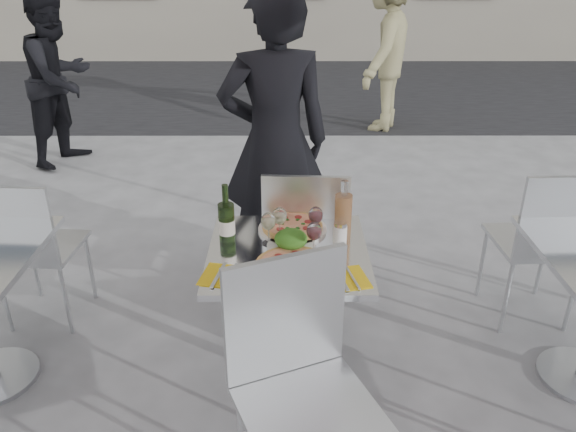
{
  "coord_description": "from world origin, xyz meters",
  "views": [
    {
      "loc": [
        -0.0,
        -2.21,
        2.0
      ],
      "look_at": [
        0.0,
        0.15,
        0.85
      ],
      "focal_mm": 35.0,
      "sensor_mm": 36.0,
      "label": 1
    }
  ],
  "objects_px": {
    "wineglass_red_b": "(316,216)",
    "main_table": "(288,290)",
    "pizza_near": "(294,266)",
    "wineglass_white_a": "(268,222)",
    "pizza_far": "(292,227)",
    "wineglass_red_a": "(314,232)",
    "napkin_left": "(223,275)",
    "pedestrian_b": "(385,48)",
    "side_chair_rfar": "(545,236)",
    "wine_bottle": "(227,222)",
    "side_chair_lfar": "(31,242)",
    "pedestrian_a": "(59,79)",
    "chair_far": "(306,236)",
    "sugar_shaker": "(340,233)",
    "woman_diner": "(275,143)",
    "salad_plate": "(291,241)",
    "chair_near": "(299,374)",
    "wineglass_white_b": "(280,217)",
    "napkin_right": "(345,278)",
    "carafe": "(343,216)"
  },
  "relations": [
    {
      "from": "side_chair_lfar",
      "to": "napkin_left",
      "type": "xyz_separation_m",
      "value": [
        1.13,
        -0.68,
        0.22
      ]
    },
    {
      "from": "wineglass_white_b",
      "to": "wine_bottle",
      "type": "bearing_deg",
      "value": -166.59
    },
    {
      "from": "side_chair_lfar",
      "to": "wineglass_white_a",
      "type": "distance_m",
      "value": 1.41
    },
    {
      "from": "wine_bottle",
      "to": "wineglass_white_a",
      "type": "height_order",
      "value": "wine_bottle"
    },
    {
      "from": "chair_far",
      "to": "side_chair_lfar",
      "type": "xyz_separation_m",
      "value": [
        -1.49,
        0.01,
        -0.04
      ]
    },
    {
      "from": "wine_bottle",
      "to": "wineglass_white_a",
      "type": "bearing_deg",
      "value": 1.03
    },
    {
      "from": "wine_bottle",
      "to": "wineglass_red_b",
      "type": "height_order",
      "value": "wine_bottle"
    },
    {
      "from": "pizza_near",
      "to": "woman_diner",
      "type": "bearing_deg",
      "value": 94.94
    },
    {
      "from": "sugar_shaker",
      "to": "pedestrian_a",
      "type": "bearing_deg",
      "value": 127.76
    },
    {
      "from": "main_table",
      "to": "salad_plate",
      "type": "height_order",
      "value": "salad_plate"
    },
    {
      "from": "wineglass_white_a",
      "to": "wineglass_red_b",
      "type": "height_order",
      "value": "same"
    },
    {
      "from": "pizza_far",
      "to": "wineglass_red_a",
      "type": "bearing_deg",
      "value": -68.12
    },
    {
      "from": "wineglass_white_a",
      "to": "wineglass_red_b",
      "type": "bearing_deg",
      "value": 15.87
    },
    {
      "from": "pizza_far",
      "to": "napkin_right",
      "type": "xyz_separation_m",
      "value": [
        0.21,
        -0.44,
        -0.01
      ]
    },
    {
      "from": "wineglass_red_a",
      "to": "napkin_right",
      "type": "relative_size",
      "value": 0.74
    },
    {
      "from": "chair_near",
      "to": "pedestrian_b",
      "type": "xyz_separation_m",
      "value": [
        1.06,
        4.96,
        0.32
      ]
    },
    {
      "from": "wine_bottle",
      "to": "wineglass_red_a",
      "type": "distance_m",
      "value": 0.4
    },
    {
      "from": "pizza_far",
      "to": "wineglass_white_a",
      "type": "distance_m",
      "value": 0.2
    },
    {
      "from": "wine_bottle",
      "to": "wineglass_white_a",
      "type": "distance_m",
      "value": 0.19
    },
    {
      "from": "napkin_left",
      "to": "pedestrian_b",
      "type": "bearing_deg",
      "value": 83.84
    },
    {
      "from": "chair_far",
      "to": "napkin_right",
      "type": "relative_size",
      "value": 4.54
    },
    {
      "from": "side_chair_rfar",
      "to": "salad_plate",
      "type": "relative_size",
      "value": 4.38
    },
    {
      "from": "chair_far",
      "to": "woman_diner",
      "type": "xyz_separation_m",
      "value": [
        -0.17,
        0.55,
        0.34
      ]
    },
    {
      "from": "pizza_far",
      "to": "salad_plate",
      "type": "height_order",
      "value": "salad_plate"
    },
    {
      "from": "chair_near",
      "to": "napkin_left",
      "type": "bearing_deg",
      "value": 102.76
    },
    {
      "from": "pizza_far",
      "to": "wineglass_white_b",
      "type": "relative_size",
      "value": 2.1
    },
    {
      "from": "salad_plate",
      "to": "napkin_right",
      "type": "height_order",
      "value": "salad_plate"
    },
    {
      "from": "pedestrian_b",
      "to": "salad_plate",
      "type": "relative_size",
      "value": 8.41
    },
    {
      "from": "sugar_shaker",
      "to": "wineglass_white_a",
      "type": "bearing_deg",
      "value": -179.98
    },
    {
      "from": "pedestrian_b",
      "to": "salad_plate",
      "type": "height_order",
      "value": "pedestrian_b"
    },
    {
      "from": "pedestrian_b",
      "to": "napkin_left",
      "type": "distance_m",
      "value": 4.73
    },
    {
      "from": "side_chair_rfar",
      "to": "wine_bottle",
      "type": "height_order",
      "value": "wine_bottle"
    },
    {
      "from": "pedestrian_a",
      "to": "pedestrian_b",
      "type": "xyz_separation_m",
      "value": [
        3.28,
        1.12,
        0.1
      ]
    },
    {
      "from": "pedestrian_b",
      "to": "pizza_far",
      "type": "relative_size",
      "value": 5.59
    },
    {
      "from": "woman_diner",
      "to": "pedestrian_a",
      "type": "relative_size",
      "value": 1.11
    },
    {
      "from": "wineglass_red_b",
      "to": "main_table",
      "type": "bearing_deg",
      "value": -135.02
    },
    {
      "from": "wineglass_red_b",
      "to": "pizza_near",
      "type": "bearing_deg",
      "value": -110.74
    },
    {
      "from": "side_chair_rfar",
      "to": "napkin_left",
      "type": "height_order",
      "value": "side_chair_rfar"
    },
    {
      "from": "chair_near",
      "to": "carafe",
      "type": "height_order",
      "value": "carafe"
    },
    {
      "from": "pedestrian_a",
      "to": "wineglass_red_a",
      "type": "distance_m",
      "value": 3.96
    },
    {
      "from": "pedestrian_b",
      "to": "pizza_near",
      "type": "relative_size",
      "value": 5.58
    },
    {
      "from": "pedestrian_a",
      "to": "pedestrian_b",
      "type": "distance_m",
      "value": 3.47
    },
    {
      "from": "woman_diner",
      "to": "napkin_right",
      "type": "xyz_separation_m",
      "value": [
        0.31,
        -1.25,
        -0.16
      ]
    },
    {
      "from": "chair_near",
      "to": "wineglass_red_a",
      "type": "distance_m",
      "value": 0.67
    },
    {
      "from": "salad_plate",
      "to": "main_table",
      "type": "bearing_deg",
      "value": -116.24
    },
    {
      "from": "side_chair_lfar",
      "to": "wine_bottle",
      "type": "xyz_separation_m",
      "value": [
        1.12,
        -0.4,
        0.33
      ]
    },
    {
      "from": "chair_far",
      "to": "sugar_shaker",
      "type": "xyz_separation_m",
      "value": [
        0.14,
        -0.39,
        0.23
      ]
    },
    {
      "from": "pizza_far",
      "to": "wineglass_white_a",
      "type": "xyz_separation_m",
      "value": [
        -0.11,
        -0.13,
        0.09
      ]
    },
    {
      "from": "pizza_near",
      "to": "pizza_far",
      "type": "height_order",
      "value": "pizza_far"
    },
    {
      "from": "chair_near",
      "to": "napkin_left",
      "type": "xyz_separation_m",
      "value": [
        -0.31,
        0.43,
        0.14
      ]
    }
  ]
}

